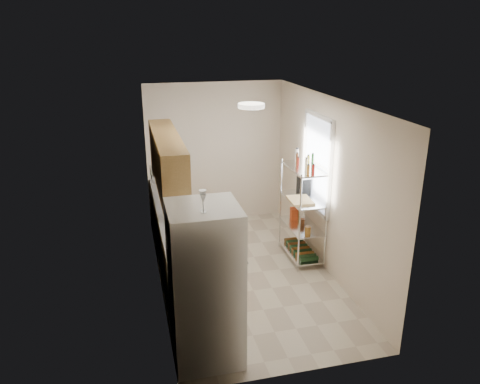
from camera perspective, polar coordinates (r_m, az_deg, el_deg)
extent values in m
cube|color=#BEB29A|center=(7.15, 0.57, -9.96)|extent=(2.50, 4.40, 0.01)
cube|color=white|center=(6.28, 0.65, 11.22)|extent=(2.50, 4.40, 0.01)
cube|color=beige|center=(8.66, -3.05, 4.71)|extent=(2.50, 0.01, 2.60)
cube|color=beige|center=(4.68, 7.45, -8.91)|extent=(2.50, 0.01, 2.60)
cube|color=beige|center=(6.42, -10.30, -0.96)|extent=(0.01, 4.40, 2.60)
cube|color=beige|center=(7.01, 10.60, 0.77)|extent=(0.01, 4.40, 2.60)
cube|color=tan|center=(7.19, -7.46, -6.04)|extent=(0.60, 3.48, 0.86)
cube|color=gray|center=(7.01, -7.50, -2.71)|extent=(0.63, 3.51, 0.04)
cube|color=#B7BABC|center=(5.97, -6.53, -6.83)|extent=(0.52, 0.44, 0.04)
cube|color=#B7BABC|center=(8.45, -6.70, -1.79)|extent=(0.01, 0.55, 0.72)
cube|color=tan|center=(6.37, -8.85, 3.79)|extent=(0.33, 2.20, 0.72)
cube|color=#B7BABC|center=(7.26, -8.85, 2.30)|extent=(0.50, 0.60, 0.12)
cube|color=white|center=(7.23, 9.38, 3.50)|extent=(0.06, 1.00, 1.46)
cube|color=silver|center=(7.63, 7.39, -7.22)|extent=(0.45, 0.90, 0.02)
cube|color=silver|center=(7.44, 7.54, -4.12)|extent=(0.45, 0.90, 0.02)
cube|color=silver|center=(7.27, 7.70, -0.87)|extent=(0.45, 0.90, 0.02)
cube|color=silver|center=(7.11, 7.88, 2.91)|extent=(0.45, 0.90, 0.02)
cylinder|color=silver|center=(6.90, 7.28, -4.01)|extent=(0.02, 0.02, 1.55)
cylinder|color=silver|center=(7.66, 4.96, -1.47)|extent=(0.02, 0.02, 1.55)
cylinder|color=silver|center=(7.06, 10.52, -3.64)|extent=(0.02, 0.02, 1.55)
cylinder|color=silver|center=(7.80, 7.92, -1.19)|extent=(0.02, 0.02, 1.55)
cylinder|color=white|center=(6.00, 1.38, 10.48)|extent=(0.34, 0.34, 0.05)
cube|color=white|center=(5.13, -4.27, -11.20)|extent=(0.74, 0.74, 1.80)
cylinder|color=silver|center=(6.82, -8.20, -2.31)|extent=(0.25, 0.25, 0.20)
cylinder|color=black|center=(7.33, -8.12, -1.40)|extent=(0.29, 0.29, 0.04)
cylinder|color=black|center=(7.79, -8.17, -0.06)|extent=(0.31, 0.31, 0.05)
cube|color=tan|center=(7.15, 7.36, -1.01)|extent=(0.35, 0.44, 0.03)
cube|color=black|center=(7.50, 7.78, 0.94)|extent=(0.17, 0.24, 0.27)
cube|color=#B43C16|center=(7.64, 6.60, -2.61)|extent=(0.13, 0.17, 0.18)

